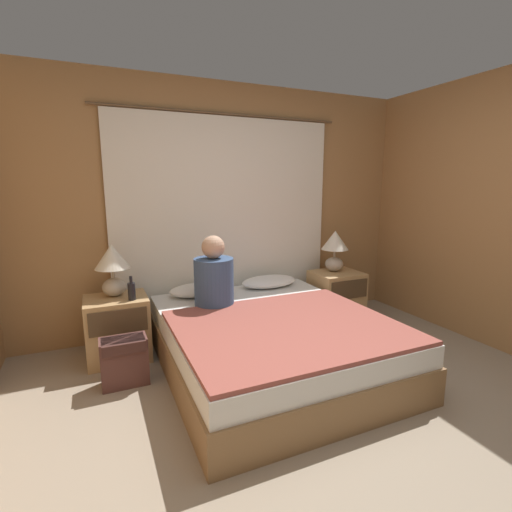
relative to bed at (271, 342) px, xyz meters
name	(u,v)px	position (x,y,z in m)	size (l,w,h in m)	color
ground_plane	(340,437)	(0.00, -0.97, -0.22)	(16.00, 16.00, 0.00)	gray
wall_back	(225,209)	(0.00, 1.11, 1.03)	(4.25, 0.06, 2.50)	#A37547
curtain_panel	(227,224)	(0.00, 1.05, 0.88)	(2.51, 0.03, 2.19)	white
bed	(271,342)	(0.00, 0.00, 0.00)	(1.68, 1.99, 0.44)	olive
nightstand_left	(118,328)	(-1.15, 0.68, 0.06)	(0.51, 0.45, 0.55)	tan
nightstand_right	(336,296)	(1.15, 0.68, 0.06)	(0.51, 0.45, 0.55)	tan
lamp_left	(113,264)	(-1.15, 0.74, 0.61)	(0.29, 0.29, 0.45)	#B2A899
lamp_right	(335,246)	(1.15, 0.74, 0.61)	(0.29, 0.29, 0.45)	#B2A899
pillow_left	(200,289)	(-0.37, 0.80, 0.28)	(0.60, 0.32, 0.12)	white
pillow_right	(269,281)	(0.37, 0.80, 0.28)	(0.60, 0.32, 0.12)	white
blanket_on_bed	(287,327)	(0.00, -0.28, 0.24)	(1.62, 1.37, 0.03)	#994C42
person_left_in_bed	(214,278)	(-0.34, 0.43, 0.48)	(0.35, 0.35, 0.63)	#38517A
beer_bottle_on_left_stand	(132,291)	(-1.02, 0.56, 0.41)	(0.06, 0.06, 0.20)	black
backpack_on_floor	(124,358)	(-1.14, 0.20, -0.01)	(0.34, 0.21, 0.37)	brown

